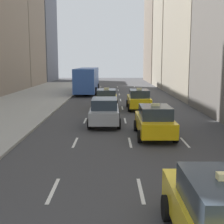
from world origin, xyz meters
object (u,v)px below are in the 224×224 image
taxi_lead (155,121)px  sedan_black_near (105,111)px  city_bus (87,79)px  taxi_third (139,99)px  taxi_fourth (107,99)px  taxi_second (222,215)px

taxi_lead → sedan_black_near: 4.32m
sedan_black_near → city_bus: 21.57m
taxi_third → city_bus: 15.68m
taxi_lead → taxi_fourth: (-2.80, 10.30, 0.00)m
taxi_second → taxi_fourth: (-2.80, 20.85, 0.00)m
taxi_second → taxi_fourth: same height
sedan_black_near → taxi_lead: bearing=-49.6°
taxi_lead → taxi_second: bearing=-90.0°
taxi_fourth → sedan_black_near: bearing=-90.0°
taxi_second → city_bus: (-5.61, 35.20, 0.91)m
taxi_third → taxi_fourth: same height
taxi_second → city_bus: size_ratio=0.38×
taxi_second → taxi_third: (0.00, 20.59, 0.00)m
sedan_black_near → city_bus: city_bus is taller
taxi_third → city_bus: size_ratio=0.38×
taxi_third → taxi_fourth: 2.81m
taxi_lead → sedan_black_near: size_ratio=0.98×
taxi_lead → taxi_second: same height
taxi_second → taxi_third: bearing=90.0°
taxi_second → sedan_black_near: taxi_second is taller
taxi_second → taxi_fourth: 21.04m
taxi_fourth → city_bus: (-2.81, 14.35, 0.91)m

